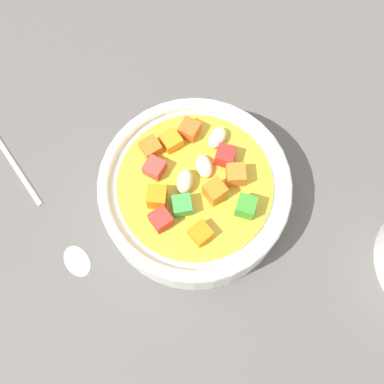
# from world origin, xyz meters

# --- Properties ---
(ground_plane) EXTENTS (1.40, 1.40, 0.02)m
(ground_plane) POSITION_xyz_m (0.00, 0.00, -0.01)
(ground_plane) COLOR #565451
(soup_bowl_main) EXTENTS (0.19, 0.19, 0.07)m
(soup_bowl_main) POSITION_xyz_m (-0.00, 0.00, 0.03)
(soup_bowl_main) COLOR white
(soup_bowl_main) RESTS_ON ground_plane
(spoon) EXTENTS (0.15, 0.20, 0.01)m
(spoon) POSITION_xyz_m (-0.16, -0.02, 0.00)
(spoon) COLOR silver
(spoon) RESTS_ON ground_plane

